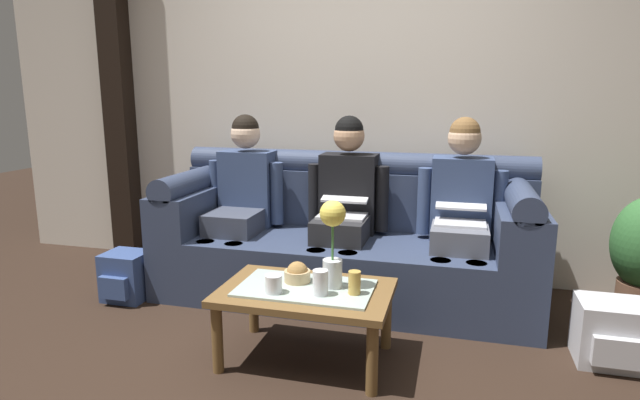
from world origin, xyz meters
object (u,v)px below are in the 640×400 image
(couch, at_px, (345,242))
(cup_near_left, at_px, (274,284))
(person_right, at_px, (461,207))
(backpack_left, at_px, (126,276))
(person_left, at_px, (242,195))
(snack_bowl, at_px, (297,274))
(person_middle, at_px, (345,201))
(cup_far_center, at_px, (320,283))
(backpack_right, at_px, (610,333))
(cup_near_right, at_px, (354,283))
(flower_vase, at_px, (333,237))
(coffee_table, at_px, (306,298))

(couch, relative_size, cup_near_left, 27.49)
(person_right, height_order, backpack_left, person_right)
(person_left, distance_m, snack_bowl, 1.14)
(person_middle, bearing_deg, person_right, 0.01)
(person_left, xyz_separation_m, cup_far_center, (0.85, -1.03, -0.20))
(backpack_right, bearing_deg, couch, 159.08)
(couch, relative_size, cup_near_right, 21.38)
(flower_vase, bearing_deg, cup_near_right, -26.84)
(coffee_table, bearing_deg, snack_bowl, 135.25)
(flower_vase, xyz_separation_m, backpack_right, (1.38, 0.33, -0.50))
(cup_near_right, xyz_separation_m, backpack_right, (1.26, 0.40, -0.30))
(coffee_table, distance_m, backpack_right, 1.57)
(snack_bowl, distance_m, backpack_right, 1.63)
(coffee_table, xyz_separation_m, cup_far_center, (0.10, -0.08, 0.12))
(person_left, bearing_deg, cup_near_left, -59.72)
(backpack_right, bearing_deg, flower_vase, -166.43)
(person_right, distance_m, cup_far_center, 1.23)
(person_right, xyz_separation_m, backpack_left, (-2.15, -0.48, -0.50))
(flower_vase, distance_m, cup_near_left, 0.37)
(coffee_table, xyz_separation_m, backpack_right, (1.52, 0.37, -0.18))
(coffee_table, relative_size, cup_near_left, 9.70)
(flower_vase, height_order, backpack_left, flower_vase)
(person_left, xyz_separation_m, snack_bowl, (0.69, -0.88, -0.22))
(person_left, height_order, snack_bowl, person_left)
(flower_vase, relative_size, snack_bowl, 3.29)
(cup_far_center, relative_size, backpack_right, 0.38)
(person_left, relative_size, cup_near_left, 13.57)
(person_middle, xyz_separation_m, coffee_table, (0.00, -0.95, -0.32))
(couch, relative_size, backpack_right, 7.57)
(person_right, xyz_separation_m, snack_bowl, (-0.81, -0.88, -0.22))
(flower_vase, bearing_deg, cup_far_center, -105.06)
(person_left, distance_m, backpack_right, 2.39)
(person_middle, relative_size, cup_far_center, 9.77)
(person_middle, bearing_deg, coffee_table, -90.00)
(snack_bowl, height_order, cup_near_right, cup_near_right)
(person_middle, xyz_separation_m, cup_near_right, (0.26, -0.97, -0.20))
(snack_bowl, xyz_separation_m, cup_near_right, (0.32, -0.09, 0.02))
(couch, distance_m, person_right, 0.80)
(person_left, relative_size, snack_bowl, 8.93)
(cup_near_right, bearing_deg, cup_far_center, -161.13)
(person_middle, bearing_deg, person_left, 179.94)
(person_right, relative_size, backpack_left, 3.78)
(backpack_left, bearing_deg, couch, 19.10)
(backpack_right, bearing_deg, person_right, 143.12)
(couch, bearing_deg, backpack_right, -20.92)
(coffee_table, distance_m, flower_vase, 0.35)
(coffee_table, height_order, cup_near_right, cup_near_right)
(person_middle, height_order, cup_near_right, person_middle)
(cup_near_right, distance_m, backpack_left, 1.75)
(person_left, bearing_deg, couch, 0.31)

